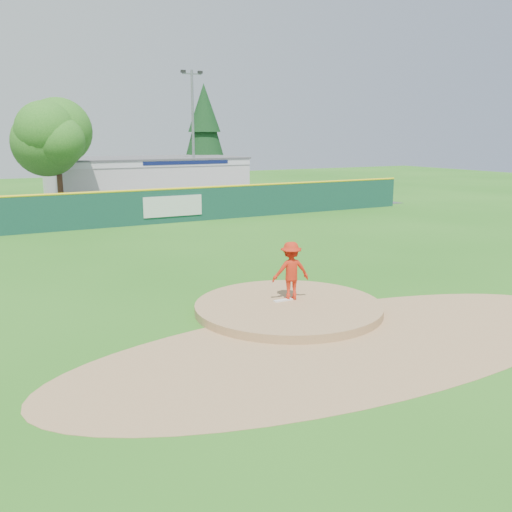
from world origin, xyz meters
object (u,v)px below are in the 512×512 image
pool_building_grp (146,178)px  light_pole_right (193,129)px  van (119,204)px  conifer_tree (204,130)px  deciduous_tree (57,143)px  pitcher (291,271)px

pool_building_grp → light_pole_right: size_ratio=1.52×
van → pool_building_grp: (4.94, 9.69, 0.90)m
conifer_tree → van: bearing=-131.1°
deciduous_tree → light_pole_right: (11.00, 4.00, 0.99)m
deciduous_tree → light_pole_right: bearing=20.0°
deciduous_tree → conifer_tree: size_ratio=0.77×
pitcher → pool_building_grp: size_ratio=0.12×
pitcher → van: 21.96m
pool_building_grp → light_pole_right: (3.00, -2.99, 3.88)m
van → deciduous_tree: 5.57m
van → deciduous_tree: deciduous_tree is taller
pitcher → deciduous_tree: bearing=-72.6°
pitcher → conifer_tree: conifer_tree is taller
pitcher → light_pole_right: 30.26m
conifer_tree → light_pole_right: light_pole_right is taller
conifer_tree → light_pole_right: 8.06m
van → pitcher: bearing=158.9°
light_pole_right → conifer_tree: bearing=60.3°
pool_building_grp → deciduous_tree: size_ratio=2.07×
light_pole_right → pool_building_grp: bearing=135.1°
van → deciduous_tree: size_ratio=0.72×
pitcher → van: pitcher is taller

